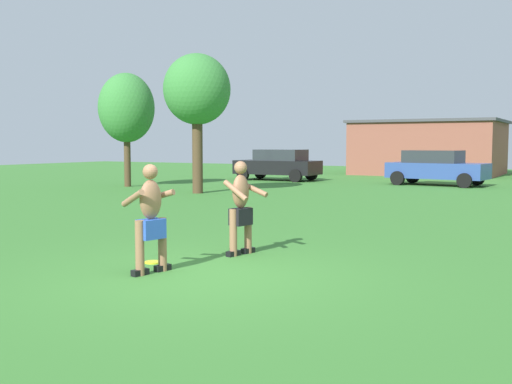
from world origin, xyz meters
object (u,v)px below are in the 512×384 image
at_px(player_near, 241,206).
at_px(car_blue_far_end, 436,167).
at_px(tree_right_field, 197,91).
at_px(player_in_blue, 151,216).
at_px(car_black_mid_lot, 278,164).
at_px(frisbee, 153,262).
at_px(tree_left_field, 126,108).

relative_size(player_near, car_blue_far_end, 0.36).
height_order(car_blue_far_end, tree_right_field, tree_right_field).
xyz_separation_m(player_near, player_in_blue, (-0.41, -1.90, 0.00)).
height_order(car_black_mid_lot, car_blue_far_end, same).
bearing_deg(car_blue_far_end, player_in_blue, -88.46).
height_order(frisbee, car_black_mid_lot, car_black_mid_lot).
distance_m(frisbee, tree_right_field, 13.91).
xyz_separation_m(player_in_blue, tree_left_field, (-12.20, 13.31, 2.57)).
distance_m(frisbee, car_blue_far_end, 20.16).
bearing_deg(car_blue_far_end, tree_left_field, -147.46).
height_order(car_black_mid_lot, tree_right_field, tree_right_field).
distance_m(car_black_mid_lot, car_blue_far_end, 7.89).
distance_m(player_in_blue, tree_right_field, 14.43).
height_order(player_in_blue, car_black_mid_lot, player_in_blue).
xyz_separation_m(car_black_mid_lot, tree_left_field, (-3.75, -7.15, 2.59)).
height_order(frisbee, tree_left_field, tree_left_field).
relative_size(player_near, tree_left_field, 0.32).
xyz_separation_m(frisbee, tree_right_field, (-7.05, 11.35, 3.85)).
bearing_deg(tree_right_field, tree_left_field, 163.79).
bearing_deg(player_near, tree_right_field, 128.23).
bearing_deg(tree_right_field, car_blue_far_end, 51.67).
xyz_separation_m(player_in_blue, tree_right_field, (-7.51, 11.95, 3.02)).
xyz_separation_m(player_near, car_black_mid_lot, (-8.85, 18.56, -0.01)).
xyz_separation_m(frisbee, tree_left_field, (-11.74, 12.72, 3.40)).
bearing_deg(car_black_mid_lot, tree_left_field, -117.66).
bearing_deg(tree_left_field, frisbee, -47.28).
relative_size(player_near, frisbee, 6.00).
xyz_separation_m(car_black_mid_lot, tree_right_field, (0.94, -8.52, 3.04)).
distance_m(tree_left_field, tree_right_field, 4.90).
relative_size(player_in_blue, car_blue_far_end, 0.36).
bearing_deg(car_black_mid_lot, car_blue_far_end, 1.97).
bearing_deg(frisbee, tree_right_field, 121.85).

